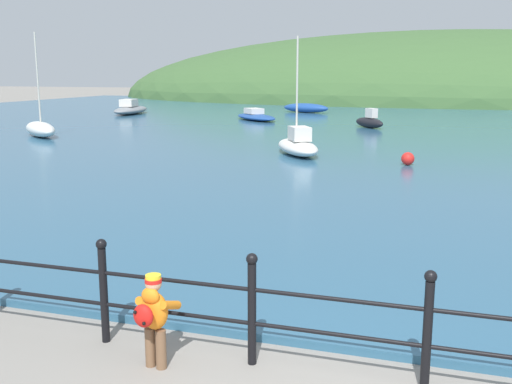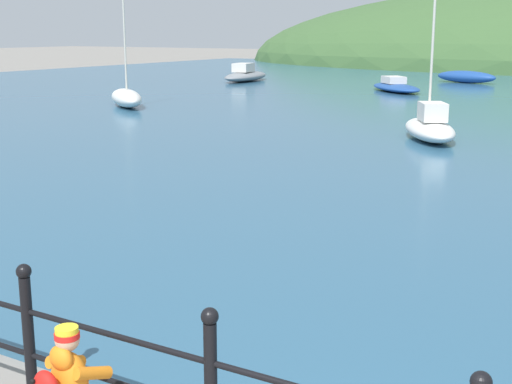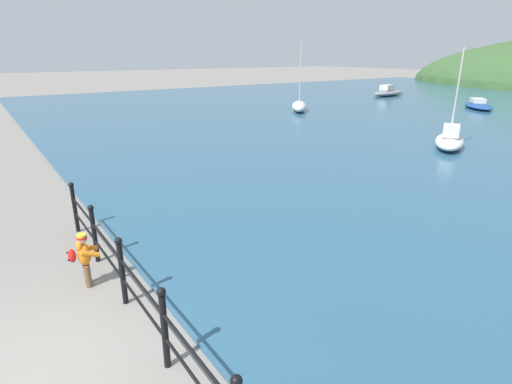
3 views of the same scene
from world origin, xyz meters
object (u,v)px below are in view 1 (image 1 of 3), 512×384
Objects in this scene: boat_blue_hull at (306,108)px; boat_twin_mast at (40,129)px; boat_white_sailboat at (131,109)px; child_in_coat at (153,313)px; mooring_buoy at (408,159)px; boat_far_right at (256,116)px; boat_mid_harbor at (369,121)px; boat_far_left at (298,145)px.

boat_blue_hull is 21.04m from boat_twin_mast.
boat_twin_mast is at bearing -76.66° from boat_white_sailboat.
boat_blue_hull is at bearing 67.96° from boat_twin_mast.
child_in_coat is 2.44× the size of mooring_buoy.
boat_mid_harbor is at bearing -23.18° from boat_far_right.
boat_blue_hull is at bearing 102.23° from boat_far_left.
boat_far_right is 1.04× the size of boat_far_left.
boat_far_left reaches higher than mooring_buoy.
child_in_coat is 38.05m from boat_blue_hull.
boat_far_right is 13.63m from boat_twin_mast.
boat_blue_hull is 24.75m from mooring_buoy.
boat_white_sailboat is at bearing 103.34° from boat_twin_mast.
boat_twin_mast is (3.40, -14.33, 0.02)m from boat_white_sailboat.
mooring_buoy is (3.90, -1.29, -0.14)m from boat_far_left.
child_in_coat is at bearing -87.59° from boat_mid_harbor.
boat_mid_harbor reaches higher than boat_far_right.
boat_mid_harbor is (17.18, -5.47, -0.00)m from boat_white_sailboat.
boat_far_left reaches higher than child_in_coat.
boat_far_left reaches higher than boat_far_right.
child_in_coat is at bearing -50.20° from boat_twin_mast.
boat_white_sailboat reaches higher than boat_blue_hull.
boat_far_right is at bearing -100.40° from boat_blue_hull.
boat_white_sailboat is 1.16× the size of boat_far_right.
boat_white_sailboat is 12.08× the size of mooring_buoy.
boat_far_left is at bearing -95.76° from boat_mid_harbor.
child_in_coat is at bearing -96.57° from mooring_buoy.
boat_far_left is at bearing -66.88° from boat_far_right.
boat_white_sailboat reaches higher than mooring_buoy.
boat_far_right is at bearing 122.64° from mooring_buoy.
boat_white_sailboat is 1.08× the size of boat_twin_mast.
boat_blue_hull is at bearing 24.64° from boat_white_sailboat.
boat_mid_harbor is (1.13, 11.25, -0.01)m from boat_far_left.
boat_mid_harbor is 5.32× the size of mooring_buoy.
boat_far_right reaches higher than mooring_buoy.
child_in_coat is at bearing -60.40° from boat_white_sailboat.
boat_blue_hull is 9.25× the size of mooring_buoy.
boat_blue_hull is 0.82× the size of boat_twin_mast.
child_in_coat is 15.66m from boat_far_left.
boat_white_sailboat reaches higher than boat_far_right.
boat_white_sailboat is 12.42m from boat_blue_hull.
boat_mid_harbor is at bearing 102.42° from mooring_buoy.
child_in_coat is 0.22× the size of boat_twin_mast.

